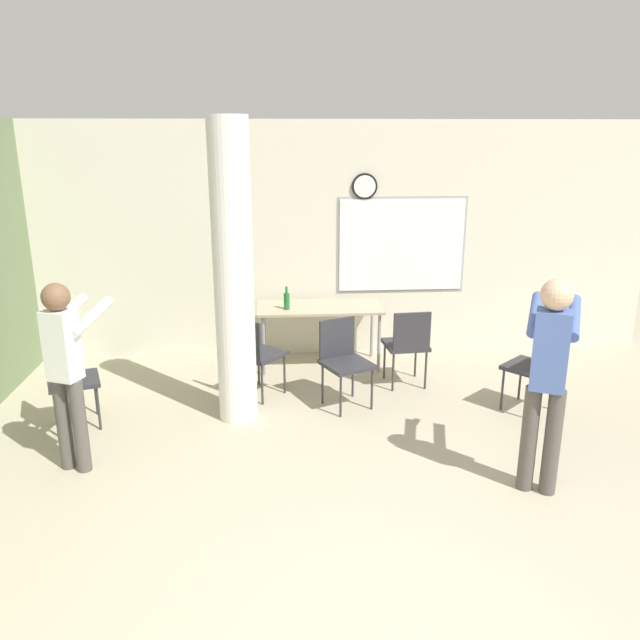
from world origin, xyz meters
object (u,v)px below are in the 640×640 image
(bottle_on_table, at_px, (287,301))
(person_playing_side, at_px, (548,370))
(chair_table_front, at_px, (344,357))
(chair_mid_room, at_px, (538,363))
(chair_table_right, at_px, (408,342))
(folding_table, at_px, (320,311))
(chair_table_left, at_px, (255,351))
(person_watching_back, at_px, (66,362))
(chair_by_left_wall, at_px, (65,376))

(bottle_on_table, height_order, person_playing_side, person_playing_side)
(chair_table_front, xyz_separation_m, chair_mid_room, (1.86, -0.33, 0.00))
(chair_mid_room, height_order, chair_table_right, same)
(folding_table, xyz_separation_m, bottle_on_table, (-0.38, -0.10, 0.16))
(folding_table, relative_size, chair_table_left, 1.65)
(folding_table, bearing_deg, person_playing_side, -62.12)
(chair_table_right, height_order, person_playing_side, person_playing_side)
(chair_mid_room, bearing_deg, person_watching_back, -169.70)
(chair_table_right, bearing_deg, folding_table, 141.82)
(chair_by_left_wall, relative_size, chair_mid_room, 1.00)
(chair_table_front, xyz_separation_m, chair_table_right, (0.73, 0.41, 0.00))
(chair_table_front, distance_m, chair_table_left, 0.92)
(chair_table_front, bearing_deg, chair_table_right, 29.13)
(chair_table_front, height_order, chair_table_left, same)
(bottle_on_table, distance_m, chair_by_left_wall, 2.48)
(chair_mid_room, distance_m, chair_table_left, 2.80)
(chair_table_left, relative_size, person_watching_back, 0.56)
(folding_table, bearing_deg, chair_table_front, -82.04)
(bottle_on_table, bearing_deg, person_playing_side, -55.34)
(bottle_on_table, relative_size, chair_table_front, 0.30)
(bottle_on_table, height_order, chair_table_right, bottle_on_table)
(person_watching_back, bearing_deg, chair_table_left, 42.96)
(chair_table_left, bearing_deg, person_playing_side, -41.02)
(chair_table_front, relative_size, chair_by_left_wall, 1.00)
(chair_by_left_wall, distance_m, chair_table_right, 3.42)
(chair_mid_room, xyz_separation_m, chair_table_right, (-1.12, 0.74, 0.00))
(folding_table, relative_size, person_watching_back, 0.91)
(chair_mid_room, xyz_separation_m, person_playing_side, (-0.54, -1.35, 0.47))
(folding_table, relative_size, bottle_on_table, 5.41)
(chair_by_left_wall, height_order, person_watching_back, person_watching_back)
(chair_by_left_wall, bearing_deg, person_playing_side, -19.06)
(folding_table, distance_m, chair_mid_room, 2.48)
(bottle_on_table, relative_size, chair_mid_room, 0.30)
(folding_table, distance_m, person_playing_side, 3.17)
(bottle_on_table, bearing_deg, chair_table_left, -114.34)
(folding_table, height_order, chair_table_front, chair_table_front)
(chair_table_front, height_order, chair_mid_room, same)
(chair_table_right, distance_m, chair_table_left, 1.63)
(chair_mid_room, bearing_deg, chair_table_right, 146.56)
(chair_table_right, relative_size, chair_table_left, 1.00)
(chair_by_left_wall, height_order, chair_table_left, same)
(bottle_on_table, distance_m, person_playing_side, 3.27)
(bottle_on_table, height_order, chair_table_left, bottle_on_table)
(folding_table, bearing_deg, chair_table_right, -38.18)
(folding_table, bearing_deg, chair_by_left_wall, -149.82)
(chair_mid_room, height_order, person_playing_side, person_playing_side)
(chair_mid_room, relative_size, person_watching_back, 0.56)
(chair_table_right, xyz_separation_m, person_watching_back, (-3.05, -1.50, 0.41))
(chair_table_right, xyz_separation_m, person_playing_side, (0.59, -2.09, 0.47))
(chair_table_left, bearing_deg, chair_by_left_wall, -161.98)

